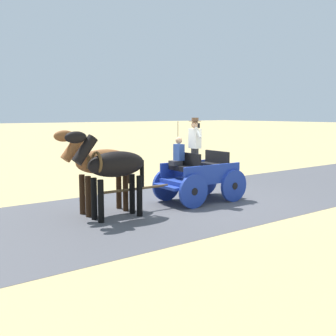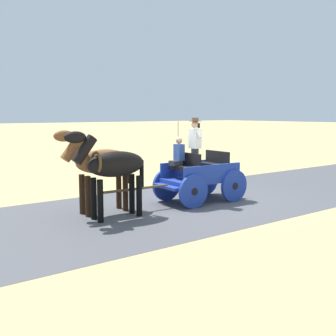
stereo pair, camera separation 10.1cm
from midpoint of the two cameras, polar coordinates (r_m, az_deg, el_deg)
The scene contains 5 objects.
ground_plane at distance 12.63m, azimuth 5.33°, elevation -4.54°, with size 200.00×200.00×0.00m, color tan.
road_surface at distance 12.63m, azimuth 5.33°, elevation -4.53°, with size 5.61×160.00×0.01m, color #4C4C51.
horse_drawn_carriage at distance 12.45m, azimuth 4.36°, elevation -0.90°, with size 1.47×4.51×2.50m.
horse_near_side at distance 10.42m, azimuth -7.34°, elevation 0.24°, with size 0.60×2.13×2.21m.
horse_off_side at distance 11.05m, azimuth -9.05°, elevation 0.62°, with size 0.58×2.13×2.21m.
Camera 2 is at (-9.19, 8.25, 2.63)m, focal length 44.70 mm.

